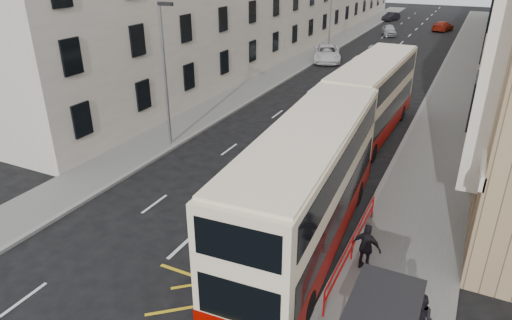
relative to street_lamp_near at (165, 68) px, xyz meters
The scene contains 16 objects.
ground 14.35m from the street_lamp_near, 62.11° to the right, with size 200.00×200.00×0.00m, color black.
pavement_right 23.47m from the street_lamp_near, 51.44° to the left, with size 4.00×120.00×0.15m, color #63635E.
pavement_left 18.60m from the street_lamp_near, 93.66° to the left, with size 3.00×120.00×0.15m, color #63635E.
kerb_right 22.30m from the street_lamp_near, 55.55° to the left, with size 0.25×120.00×0.15m, color gray.
kerb_left 18.57m from the street_lamp_near, 88.89° to the left, with size 0.25×120.00×0.15m, color gray.
road_markings 33.92m from the street_lamp_near, 79.11° to the left, with size 10.00×110.00×0.01m, color silver, non-canonical shape.
guard_railing 14.56m from the street_lamp_near, 26.38° to the right, with size 0.06×6.56×1.01m.
street_lamp_near is the anchor object (origin of this frame).
street_lamp_far 30.00m from the street_lamp_near, 90.00° to the left, with size 0.93×0.18×8.00m.
double_decker_front 12.34m from the street_lamp_near, 29.04° to the right, with size 3.56×12.49×4.92m.
double_decker_rear 12.35m from the street_lamp_near, 33.86° to the left, with size 3.06×11.93×4.73m.
pedestrian_far 15.14m from the street_lamp_near, 26.48° to the right, with size 1.06×0.44×1.81m, color black.
white_van 26.11m from the street_lamp_near, 87.45° to the left, with size 2.67×5.78×1.61m, color silver.
car_silver 44.99m from the street_lamp_near, 85.18° to the left, with size 1.68×4.18×1.42m, color #AFB1B7.
car_dark 59.57m from the street_lamp_near, 88.89° to the left, with size 1.39×3.97×1.31m, color black.
car_red 53.01m from the street_lamp_near, 79.20° to the left, with size 1.89×4.65×1.35m, color maroon.
Camera 1 is at (9.17, -8.22, 10.59)m, focal length 32.00 mm.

